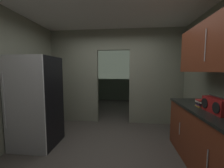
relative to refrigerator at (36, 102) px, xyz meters
name	(u,v)px	position (x,y,z in m)	size (l,w,h in m)	color
ground	(107,156)	(1.47, -0.25, -0.89)	(20.00, 20.00, 0.00)	#47423D
kitchen_overhead_slab	(111,10)	(1.47, 0.27, 1.81)	(4.18, 7.42, 0.06)	silver
kitchen_partition	(116,75)	(1.48, 1.46, 0.51)	(3.78, 0.12, 2.68)	gray
adjoining_room_shell	(119,75)	(1.47, 3.65, 0.45)	(3.78, 3.23, 2.68)	slate
refrigerator	(36,102)	(0.00, 0.00, 0.00)	(0.79, 0.76, 1.79)	black
lower_cabinet_run	(213,143)	(3.05, -0.51, -0.42)	(0.63, 1.95, 0.93)	maroon
upper_cabinet_counterside	(220,45)	(3.05, -0.51, 0.97)	(0.36, 1.76, 0.73)	maroon
boombox	(216,105)	(3.01, -0.57, 0.14)	(0.16, 0.44, 0.23)	maroon
book_stack	(201,103)	(2.98, -0.27, 0.10)	(0.13, 0.17, 0.12)	gold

